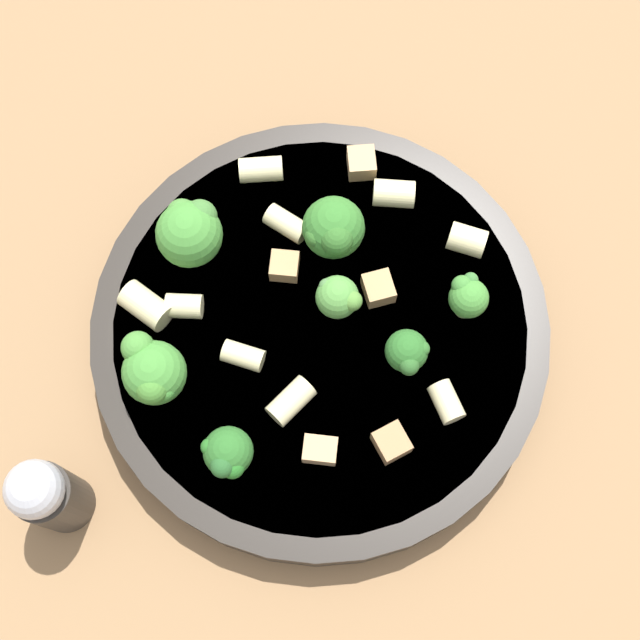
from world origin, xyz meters
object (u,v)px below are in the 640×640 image
rigatoni_2 (291,401)px  rigatoni_6 (261,169)px  broccoli_floret_2 (153,372)px  broccoli_floret_0 (468,297)px  chicken_chunk_2 (392,443)px  broccoli_floret_5 (407,352)px  rigatoni_5 (467,240)px  rigatoni_7 (146,306)px  chicken_chunk_3 (284,266)px  chicken_chunk_0 (320,450)px  rigatoni_8 (394,194)px  broccoli_floret_3 (228,454)px  broccoli_floret_1 (340,299)px  pasta_bowl (320,332)px  rigatoni_0 (446,402)px  rigatoni_3 (243,356)px  rigatoni_4 (286,224)px  broccoli_floret_6 (190,231)px  rigatoni_1 (184,306)px  broccoli_floret_4 (333,230)px  chicken_chunk_1 (378,288)px  pepper_shaker (48,495)px

rigatoni_2 → rigatoni_6: same height
broccoli_floret_2 → broccoli_floret_0: bearing=-119.3°
chicken_chunk_2 → broccoli_floret_5: bearing=-54.5°
rigatoni_5 → chicken_chunk_2: bearing=114.5°
rigatoni_7 → chicken_chunk_3: 0.08m
rigatoni_2 → chicken_chunk_0: rigatoni_2 is taller
rigatoni_8 → broccoli_floret_3: bearing=105.6°
rigatoni_6 → rigatoni_7: bearing=100.0°
chicken_chunk_3 → broccoli_floret_1: bearing=-173.3°
chicken_chunk_3 → chicken_chunk_2: bearing=166.0°
pasta_bowl → rigatoni_0: (-0.08, -0.02, 0.02)m
broccoli_floret_1 → broccoli_floret_3: 0.11m
chicken_chunk_2 → broccoli_floret_3: bearing=51.5°
broccoli_floret_5 → rigatoni_3: 0.09m
broccoli_floret_5 → rigatoni_4: 0.11m
broccoli_floret_0 → broccoli_floret_6: bearing=32.4°
broccoli_floret_0 → rigatoni_1: size_ratio=1.52×
rigatoni_5 → broccoli_floret_3: bearing=89.5°
chicken_chunk_0 → chicken_chunk_3: (0.09, -0.06, 0.00)m
broccoli_floret_1 → rigatoni_7: (0.08, 0.08, -0.01)m
broccoli_floret_4 → rigatoni_3: size_ratio=1.67×
chicken_chunk_1 → rigatoni_6: bearing=-1.6°
broccoli_floret_1 → chicken_chunk_3: size_ratio=2.14×
broccoli_floret_4 → rigatoni_5: broccoli_floret_4 is taller
broccoli_floret_3 → broccoli_floret_1: bearing=-79.0°
rigatoni_3 → chicken_chunk_0: bearing=175.2°
chicken_chunk_0 → pepper_shaker: size_ratio=0.23×
rigatoni_1 → chicken_chunk_3: size_ratio=1.27×
broccoli_floret_1 → rigatoni_3: bearing=73.3°
rigatoni_8 → chicken_chunk_1: bearing=126.2°
rigatoni_2 → broccoli_floret_6: bearing=-12.6°
broccoli_floret_6 → chicken_chunk_1: size_ratio=2.40×
rigatoni_2 → rigatoni_4: (0.08, -0.07, -0.00)m
broccoli_floret_0 → rigatoni_8: broccoli_floret_0 is taller
broccoli_floret_5 → rigatoni_4: (0.11, -0.01, -0.01)m
broccoli_floret_1 → rigatoni_1: 0.09m
pasta_bowl → rigatoni_8: rigatoni_8 is taller
broccoli_floret_0 → broccoli_floret_1: size_ratio=0.90×
pasta_bowl → broccoli_floret_6: (0.09, 0.02, 0.04)m
rigatoni_5 → rigatoni_6: (0.12, 0.06, -0.00)m
rigatoni_5 → rigatoni_7: same height
pasta_bowl → chicken_chunk_3: bearing=-12.9°
chicken_chunk_3 → rigatoni_0: bearing=-175.8°
pepper_shaker → pasta_bowl: bearing=-99.9°
broccoli_floret_4 → rigatoni_4: size_ratio=1.52×
rigatoni_5 → rigatoni_8: size_ratio=0.87×
broccoli_floret_6 → pepper_shaker: bearing=110.3°
broccoli_floret_1 → rigatoni_8: (0.03, -0.07, -0.01)m
broccoli_floret_2 → broccoli_floret_3: bearing=179.7°
broccoli_floret_6 → rigatoni_8: (-0.06, -0.11, -0.02)m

